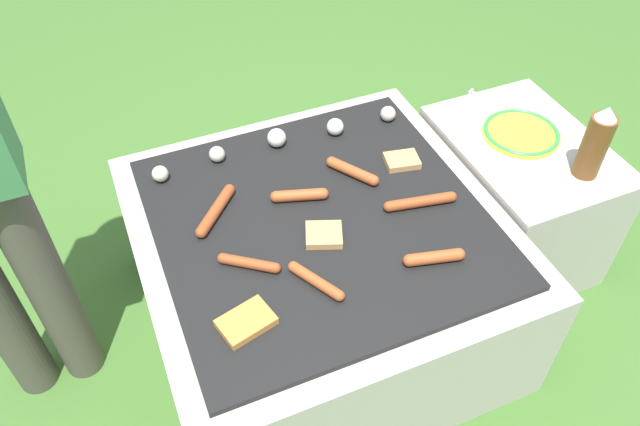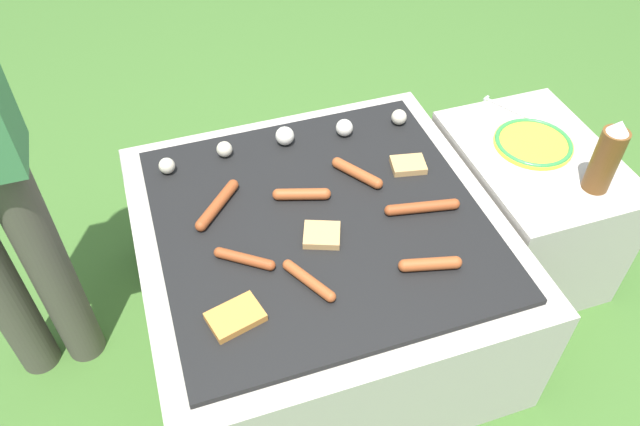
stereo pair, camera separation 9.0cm
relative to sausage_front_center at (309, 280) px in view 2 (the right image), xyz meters
name	(u,v)px [view 2 (the right image)]	position (x,y,z in m)	size (l,w,h in m)	color
ground_plane	(320,316)	(0.10, 0.20, -0.46)	(14.00, 14.00, 0.00)	#3D6628
grill	(320,272)	(0.10, 0.20, -0.24)	(0.97, 0.97, 0.45)	#B2AA9E
side_ledge	(523,207)	(0.80, 0.25, -0.24)	(0.42, 0.58, 0.45)	#B2AA9E
sausage_back_left	(422,207)	(0.37, 0.14, 0.00)	(0.21, 0.06, 0.03)	#93421E
sausage_mid_right	(357,173)	(0.25, 0.32, 0.00)	(0.11, 0.15, 0.03)	#A34C23
sausage_front_center	(309,280)	(0.00, 0.00, 0.00)	(0.10, 0.15, 0.03)	#A34C23
sausage_front_right	(302,194)	(0.07, 0.29, 0.00)	(0.16, 0.07, 0.03)	#A34C23
sausage_back_right	(244,259)	(-0.13, 0.12, 0.00)	(0.14, 0.11, 0.03)	#93421E
sausage_back_center	(430,264)	(0.30, -0.05, 0.00)	(0.16, 0.06, 0.03)	#A34C23
sausage_front_left	(217,205)	(-0.16, 0.32, 0.00)	(0.15, 0.16, 0.03)	#93421E
bread_slice_center	(236,317)	(-0.19, -0.05, 0.00)	(0.14, 0.11, 0.02)	#D18438
bread_slice_left	(408,165)	(0.40, 0.32, 0.00)	(0.11, 0.09, 0.02)	tan
bread_slice_right	(322,235)	(0.08, 0.13, 0.00)	(0.12, 0.11, 0.02)	tan
mushroom_row	(291,137)	(0.11, 0.53, 0.01)	(0.77, 0.07, 0.06)	beige
plate_colorful	(533,143)	(0.80, 0.29, -0.01)	(0.24, 0.24, 0.02)	yellow
condiment_bottle	(607,157)	(0.87, 0.07, 0.10)	(0.07, 0.07, 0.23)	brown
fork_utensil	(511,110)	(0.83, 0.46, -0.01)	(0.12, 0.20, 0.01)	silver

